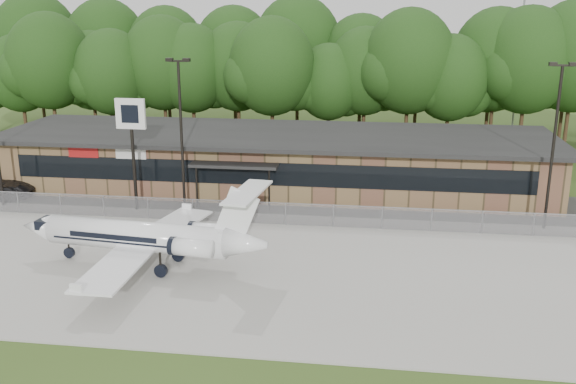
# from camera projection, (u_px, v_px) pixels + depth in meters

# --- Properties ---
(ground) EXTENTS (160.00, 160.00, 0.00)m
(ground) POSITION_uv_depth(u_px,v_px,m) (187.00, 341.00, 26.48)
(ground) COLOR #384C1B
(ground) RESTS_ON ground
(apron) EXTENTS (64.00, 18.00, 0.08)m
(apron) POSITION_uv_depth(u_px,v_px,m) (230.00, 266.00, 34.08)
(apron) COLOR #9E9B93
(apron) RESTS_ON ground
(parking_lot) EXTENTS (50.00, 9.00, 0.06)m
(parking_lot) POSITION_uv_depth(u_px,v_px,m) (266.00, 203.00, 45.03)
(parking_lot) COLOR #383835
(parking_lot) RESTS_ON ground
(terminal) EXTENTS (41.00, 11.65, 4.30)m
(terminal) POSITION_uv_depth(u_px,v_px,m) (276.00, 159.00, 48.66)
(terminal) COLOR olive
(terminal) RESTS_ON ground
(fence) EXTENTS (46.00, 0.04, 1.52)m
(fence) POSITION_uv_depth(u_px,v_px,m) (254.00, 213.00, 40.54)
(fence) COLOR gray
(fence) RESTS_ON ground
(treeline) EXTENTS (72.00, 12.00, 15.00)m
(treeline) POSITION_uv_depth(u_px,v_px,m) (303.00, 67.00, 64.37)
(treeline) COLOR #153410
(treeline) RESTS_ON ground
(radio_mast) EXTENTS (0.20, 0.20, 25.00)m
(radio_mast) POSITION_uv_depth(u_px,v_px,m) (523.00, 15.00, 65.80)
(radio_mast) COLOR gray
(radio_mast) RESTS_ON ground
(light_pole_mid) EXTENTS (1.55, 0.30, 10.23)m
(light_pole_mid) POSITION_uv_depth(u_px,v_px,m) (181.00, 125.00, 41.18)
(light_pole_mid) COLOR black
(light_pole_mid) RESTS_ON ground
(light_pole_right) EXTENTS (1.55, 0.30, 10.23)m
(light_pole_right) POSITION_uv_depth(u_px,v_px,m) (555.00, 135.00, 38.16)
(light_pole_right) COLOR black
(light_pole_right) RESTS_ON ground
(business_jet) EXTENTS (14.11, 12.61, 4.75)m
(business_jet) POSITION_uv_depth(u_px,v_px,m) (146.00, 238.00, 33.46)
(business_jet) COLOR white
(business_jet) RESTS_ON ground
(pole_sign) EXTENTS (2.00, 0.28, 7.60)m
(pole_sign) POSITION_uv_depth(u_px,v_px,m) (131.00, 126.00, 41.96)
(pole_sign) COLOR black
(pole_sign) RESTS_ON ground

